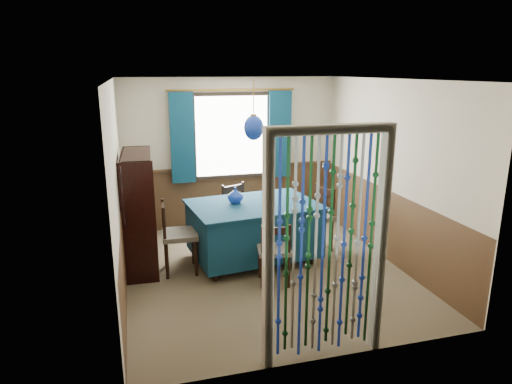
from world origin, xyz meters
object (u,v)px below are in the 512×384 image
object	(u,v)px
chair_near	(274,251)
chair_right	(315,217)
chair_left	(177,235)
chair_far	(239,213)
bowl_shelf	(143,192)
dining_table	(254,228)
sideboard	(140,227)
pendant_lamp	(253,128)
vase_sideboard	(143,199)
vase_table	(235,196)

from	to	relation	value
chair_near	chair_right	world-z (taller)	chair_right
chair_left	chair_right	bearing A→B (deg)	98.88
chair_right	chair_far	bearing A→B (deg)	42.02
bowl_shelf	chair_right	bearing A→B (deg)	2.98
dining_table	bowl_shelf	xyz separation A→B (m)	(-1.47, 0.00, 0.62)
sideboard	pendant_lamp	world-z (taller)	pendant_lamp
pendant_lamp	bowl_shelf	xyz separation A→B (m)	(-1.47, 0.00, -0.78)
chair_right	pendant_lamp	distance (m)	1.69
chair_far	chair_left	size ratio (longest dim) A/B	0.95
chair_right	sideboard	bearing A→B (deg)	69.10
bowl_shelf	vase_sideboard	xyz separation A→B (m)	(0.00, 0.45, -0.22)
chair_right	sideboard	distance (m)	2.51
chair_right	sideboard	size ratio (longest dim) A/B	0.61
chair_near	chair_left	world-z (taller)	chair_left
chair_left	vase_sideboard	distance (m)	0.78
sideboard	bowl_shelf	world-z (taller)	sideboard
pendant_lamp	vase_sideboard	distance (m)	1.83
chair_near	pendant_lamp	world-z (taller)	pendant_lamp
dining_table	chair_right	bearing A→B (deg)	0.66
chair_left	vase_table	size ratio (longest dim) A/B	4.69
dining_table	sideboard	size ratio (longest dim) A/B	1.18
chair_far	chair_near	bearing A→B (deg)	71.45
bowl_shelf	vase_sideboard	distance (m)	0.50
dining_table	chair_far	world-z (taller)	chair_far
chair_left	bowl_shelf	size ratio (longest dim) A/B	4.53
dining_table	chair_near	xyz separation A→B (m)	(0.06, -0.79, -0.03)
dining_table	chair_far	distance (m)	0.71
chair_near	bowl_shelf	world-z (taller)	bowl_shelf
chair_left	pendant_lamp	distance (m)	1.74
sideboard	chair_near	bearing A→B (deg)	-30.40
chair_right	bowl_shelf	distance (m)	2.53
sideboard	vase_table	bearing A→B (deg)	-3.41
bowl_shelf	chair_left	bearing A→B (deg)	-14.73
vase_table	pendant_lamp	bearing A→B (deg)	-22.96
chair_left	sideboard	distance (m)	0.57
chair_left	vase_table	bearing A→B (deg)	105.98
sideboard	vase_sideboard	bearing A→B (deg)	77.37
chair_right	vase_table	world-z (taller)	vase_table
sideboard	bowl_shelf	size ratio (longest dim) A/B	7.38
dining_table	pendant_lamp	world-z (taller)	pendant_lamp
dining_table	chair_right	xyz separation A→B (m)	(0.98, 0.13, 0.03)
chair_far	sideboard	size ratio (longest dim) A/B	0.58
chair_right	vase_table	distance (m)	1.29
chair_left	pendant_lamp	xyz separation A→B (m)	(1.07, 0.10, 1.37)
vase_sideboard	chair_far	bearing A→B (deg)	10.07
sideboard	pendant_lamp	xyz separation A→B (m)	(1.53, -0.23, 1.32)
pendant_lamp	bowl_shelf	world-z (taller)	pendant_lamp
chair_near	chair_far	size ratio (longest dim) A/B	0.90
chair_left	chair_far	bearing A→B (deg)	130.68
pendant_lamp	vase_sideboard	xyz separation A→B (m)	(-1.47, 0.45, -1.00)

